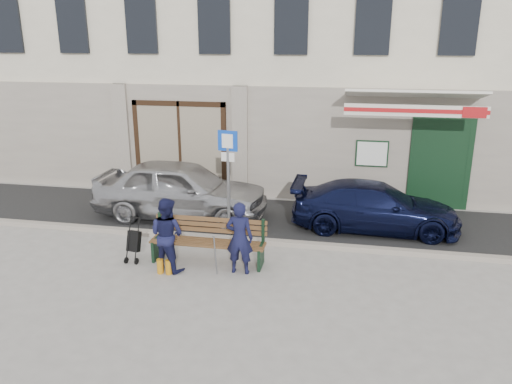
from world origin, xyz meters
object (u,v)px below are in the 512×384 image
(car_silver, at_px, (181,189))
(woman, at_px, (167,234))
(bench, at_px, (206,242))
(parking_sign, at_px, (228,167))
(man, at_px, (240,238))
(car_navy, at_px, (375,207))
(stroller, at_px, (134,242))

(car_silver, distance_m, woman, 3.05)
(bench, bearing_deg, parking_sign, 85.54)
(parking_sign, height_order, man, parking_sign)
(car_silver, bearing_deg, woman, -165.20)
(car_navy, distance_m, bench, 4.35)
(car_silver, xyz_separation_m, woman, (0.73, -2.97, -0.00))
(car_navy, bearing_deg, parking_sign, 107.94)
(parking_sign, bearing_deg, car_navy, 25.28)
(parking_sign, xyz_separation_m, man, (0.68, -1.86, -0.93))
(car_navy, distance_m, man, 3.97)
(car_navy, xyz_separation_m, bench, (-3.50, -2.57, -0.12))
(car_silver, distance_m, stroller, 2.73)
(man, xyz_separation_m, stroller, (-2.30, 0.13, -0.33))
(parking_sign, relative_size, bench, 1.05)
(car_navy, height_order, woman, woman)
(parking_sign, xyz_separation_m, woman, (-0.77, -1.99, -0.91))
(car_navy, height_order, man, man)
(parking_sign, height_order, woman, parking_sign)
(parking_sign, bearing_deg, bench, -86.31)
(parking_sign, bearing_deg, woman, -103.09)
(car_silver, height_order, bench, car_silver)
(bench, bearing_deg, woman, -144.84)
(stroller, bearing_deg, bench, 17.37)
(car_navy, xyz_separation_m, man, (-2.71, -2.90, 0.16))
(woman, distance_m, stroller, 0.95)
(bench, height_order, woman, woman)
(car_silver, relative_size, stroller, 4.80)
(car_navy, distance_m, parking_sign, 3.70)
(car_navy, distance_m, woman, 5.15)
(car_navy, xyz_separation_m, parking_sign, (-3.38, -1.04, 1.09))
(man, bearing_deg, parking_sign, -70.68)
(man, bearing_deg, car_navy, -133.62)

